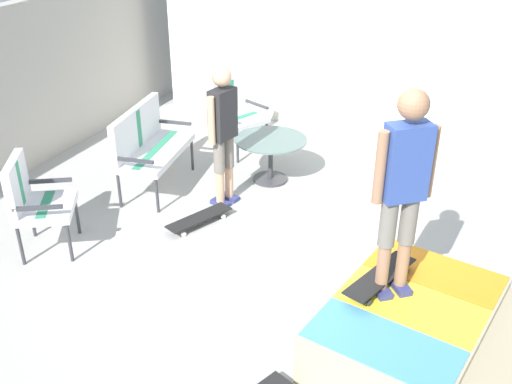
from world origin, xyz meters
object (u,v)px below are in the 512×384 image
(patio_bench, at_px, (147,141))
(patio_table, at_px, (271,151))
(person_skater, at_px, (404,181))
(patio_chair_near_house, at_px, (235,109))
(person_watching, at_px, (223,127))
(skateboard_by_bench, at_px, (199,218))
(patio_chair_by_wall, at_px, (32,197))
(skateboard_on_ramp, at_px, (380,277))
(skate_ramp, at_px, (411,329))

(patio_bench, height_order, patio_table, patio_bench)
(patio_bench, bearing_deg, person_skater, -115.25)
(patio_chair_near_house, xyz_separation_m, person_watching, (-1.46, -0.55, 0.34))
(person_skater, bearing_deg, person_watching, 55.43)
(person_skater, bearing_deg, skateboard_by_bench, 66.92)
(person_skater, bearing_deg, patio_bench, 64.75)
(patio_bench, bearing_deg, patio_chair_by_wall, 171.18)
(patio_chair_near_house, xyz_separation_m, person_skater, (-3.03, -2.83, 0.85))
(patio_chair_by_wall, xyz_separation_m, skateboard_on_ramp, (0.14, -3.48, -0.05))
(skateboard_on_ramp, bearing_deg, skate_ramp, -114.19)
(patio_bench, distance_m, patio_chair_by_wall, 1.69)
(person_watching, distance_m, skateboard_by_bench, 1.05)
(person_skater, xyz_separation_m, skateboard_by_bench, (0.98, 2.30, -1.38))
(patio_chair_near_house, relative_size, skateboard_on_ramp, 1.24)
(patio_chair_by_wall, bearing_deg, skateboard_by_bench, -49.33)
(patio_bench, height_order, skateboard_on_ramp, patio_bench)
(skateboard_by_bench, bearing_deg, skate_ramp, -113.36)
(person_watching, relative_size, person_skater, 0.98)
(patio_bench, relative_size, skateboard_by_bench, 1.62)
(person_skater, xyz_separation_m, skateboard_on_ramp, (0.03, 0.09, -0.90))
(patio_chair_near_house, height_order, skateboard_by_bench, patio_chair_near_house)
(patio_chair_by_wall, height_order, person_watching, person_watching)
(skateboard_by_bench, bearing_deg, person_skater, -113.08)
(skate_ramp, relative_size, skateboard_by_bench, 2.50)
(patio_chair_near_house, bearing_deg, skateboard_on_ramp, -137.57)
(person_watching, bearing_deg, skate_ramp, -123.89)
(patio_table, bearing_deg, skateboard_by_bench, 167.68)
(skate_ramp, relative_size, patio_chair_near_house, 1.99)
(patio_chair_near_house, relative_size, patio_table, 1.13)
(person_watching, bearing_deg, patio_chair_by_wall, 142.31)
(patio_bench, height_order, person_watching, person_watching)
(skate_ramp, distance_m, skateboard_on_ramp, 0.47)
(skate_ramp, bearing_deg, skateboard_on_ramp, 65.81)
(patio_chair_by_wall, bearing_deg, skateboard_on_ramp, -87.68)
(skate_ramp, bearing_deg, patio_chair_near_house, 44.21)
(skateboard_by_bench, bearing_deg, patio_table, -12.32)
(person_skater, distance_m, skateboard_on_ramp, 0.90)
(patio_table, bearing_deg, person_watching, 160.66)
(skate_ramp, bearing_deg, patio_bench, 64.68)
(patio_table, xyz_separation_m, skateboard_by_bench, (-1.35, 0.30, -0.32))
(skateboard_by_bench, bearing_deg, skateboard_on_ramp, -113.24)
(skate_ramp, xyz_separation_m, patio_chair_by_wall, (0.00, 3.80, 0.37))
(patio_bench, relative_size, person_watching, 0.80)
(patio_chair_near_house, distance_m, patio_chair_by_wall, 3.23)
(patio_table, height_order, skateboard_by_bench, patio_table)
(skateboard_on_ramp, bearing_deg, person_skater, -108.95)
(skate_ramp, distance_m, patio_chair_by_wall, 3.82)
(patio_chair_by_wall, distance_m, person_skater, 3.68)
(patio_table, relative_size, person_skater, 0.53)
(skate_ramp, distance_m, skateboard_by_bench, 2.76)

